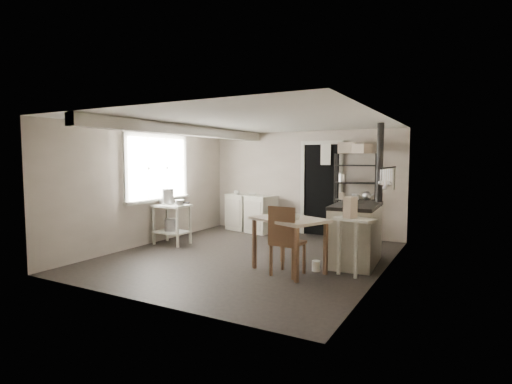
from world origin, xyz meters
The scene contains 31 objects.
floor centered at (0.00, 0.00, 0.00)m, with size 5.00×5.00×0.00m, color black.
ceiling centered at (0.00, 0.00, 2.30)m, with size 5.00×5.00×0.00m, color silver.
wall_back centered at (0.00, 2.50, 1.15)m, with size 4.50×0.02×2.30m, color #B6AA9B.
wall_front centered at (0.00, -2.50, 1.15)m, with size 4.50×0.02×2.30m, color #B6AA9B.
wall_left centered at (-2.25, 0.00, 1.15)m, with size 0.02×5.00×2.30m, color #B6AA9B.
wall_right centered at (2.25, 0.00, 1.15)m, with size 0.02×5.00×2.30m, color #B6AA9B.
window centered at (-2.22, 0.20, 1.50)m, with size 0.12×1.76×1.28m, color beige, non-canonical shape.
doorway centered at (0.45, 2.47, 1.00)m, with size 0.96×0.10×2.08m, color beige, non-canonical shape.
ceiling_beam centered at (-1.20, 0.00, 2.20)m, with size 0.18×5.00×0.18m, color beige, non-canonical shape.
wallpaper_panel centered at (2.24, 0.00, 1.15)m, with size 0.01×5.00×2.30m, color beige, non-canonical shape.
utensil_rail centered at (2.19, 0.60, 1.55)m, with size 0.06×1.20×0.44m, color silver, non-canonical shape.
prep_table centered at (-1.82, 0.17, 0.40)m, with size 0.68×0.49×0.78m, color beige, non-canonical shape.
stockpot centered at (-2.00, 0.22, 0.94)m, with size 0.29×0.29×0.31m, color silver.
saucepan centered at (-1.59, 0.12, 0.85)m, with size 0.17×0.17×0.10m, color silver.
bucket centered at (-1.82, 0.11, 0.39)m, with size 0.23×0.23×0.25m, color silver.
base_cabinets centered at (-1.16, 2.18, 0.46)m, with size 1.29×0.55×0.85m, color beige, non-canonical shape.
mixing_bowl centered at (-1.08, 2.10, 0.95)m, with size 0.25×0.25×0.06m, color white.
counter_cup centered at (-1.52, 2.12, 0.97)m, with size 0.12×0.12×0.09m, color white.
shelf_rack centered at (1.24, 2.31, 0.95)m, with size 0.85×0.33×1.80m, color black, non-canonical shape.
shelf_jar centered at (0.95, 2.34, 1.36)m, with size 0.08×0.08×0.18m, color white.
storage_box_a centered at (1.05, 2.34, 2.01)m, with size 0.34×0.29×0.23m, color beige.
storage_box_b centered at (1.37, 2.27, 1.99)m, with size 0.30×0.28×0.19m, color beige.
stove centered at (1.75, 0.44, 0.44)m, with size 0.68×1.22×0.96m, color beige, non-canonical shape.
stovepipe centered at (2.02, 0.87, 1.59)m, with size 0.11×0.11×1.36m, color black, non-canonical shape.
side_ledge centered at (1.95, -0.36, 0.43)m, with size 0.56×0.30×0.86m, color beige, non-canonical shape.
oats_box centered at (1.88, -0.38, 1.01)m, with size 0.12×0.20×0.30m, color beige.
work_table centered at (0.99, -0.49, 0.38)m, with size 1.06×0.74×0.81m, color beige, non-canonical shape.
table_cup centered at (1.16, -0.58, 0.80)m, with size 0.09×0.09×0.09m, color white.
chair centered at (1.05, -0.66, 0.48)m, with size 0.42×0.44×1.02m, color #513422, non-canonical shape.
flour_sack centered at (1.13, 2.08, 0.24)m, with size 0.39×0.33×0.47m, color silver.
floor_crock centered at (1.35, -0.28, 0.07)m, with size 0.13×0.13×0.16m, color white.
Camera 1 is at (3.38, -5.89, 1.69)m, focal length 28.00 mm.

